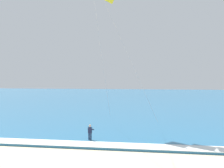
% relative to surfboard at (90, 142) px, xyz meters
% --- Properties ---
extents(sea, '(200.00, 120.00, 0.20)m').
position_rel_surfboard_xyz_m(sea, '(3.96, 57.25, 0.07)').
color(sea, teal).
rests_on(sea, ground).
extents(surf_foam, '(200.00, 2.00, 0.04)m').
position_rel_surfboard_xyz_m(surf_foam, '(3.96, -1.75, 0.19)').
color(surf_foam, white).
rests_on(surf_foam, sea).
extents(surfboard, '(0.79, 1.47, 0.09)m').
position_rel_surfboard_xyz_m(surfboard, '(0.00, 0.00, 0.00)').
color(surfboard, '#E04C38').
rests_on(surfboard, ground).
extents(kitesurfer, '(0.61, 0.61, 1.69)m').
position_rel_surfboard_xyz_m(kitesurfer, '(0.00, 0.02, 0.91)').
color(kitesurfer, '#191E38').
rests_on(kitesurfer, ground).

